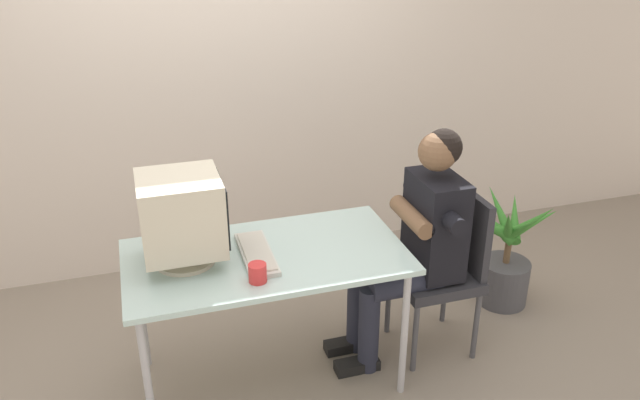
% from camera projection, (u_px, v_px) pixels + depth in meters
% --- Properties ---
extents(ground_plane, '(12.00, 12.00, 0.00)m').
position_uv_depth(ground_plane, '(271.00, 377.00, 3.36)').
color(ground_plane, gray).
extents(wall_back, '(8.00, 0.10, 3.00)m').
position_uv_depth(wall_back, '(259.00, 39.00, 4.02)').
color(wall_back, beige).
rests_on(wall_back, ground_plane).
extents(desk, '(1.35, 0.72, 0.75)m').
position_uv_depth(desk, '(266.00, 265.00, 3.07)').
color(desk, '#B7B7BC').
rests_on(desk, ground_plane).
extents(crt_monitor, '(0.38, 0.36, 0.43)m').
position_uv_depth(crt_monitor, '(182.00, 215.00, 2.88)').
color(crt_monitor, beige).
rests_on(crt_monitor, desk).
extents(keyboard, '(0.15, 0.43, 0.03)m').
position_uv_depth(keyboard, '(257.00, 253.00, 3.02)').
color(keyboard, silver).
rests_on(keyboard, desk).
extents(office_chair, '(0.42, 0.42, 0.91)m').
position_uv_depth(office_chair, '(446.00, 264.00, 3.42)').
color(office_chair, '#4C4C51').
rests_on(office_chair, ground_plane).
extents(person_seated, '(0.68, 0.55, 1.28)m').
position_uv_depth(person_seated, '(416.00, 239.00, 3.29)').
color(person_seated, black).
rests_on(person_seated, ground_plane).
extents(potted_plant, '(0.64, 0.54, 0.75)m').
position_uv_depth(potted_plant, '(506.00, 258.00, 3.88)').
color(potted_plant, '#4C4C51').
rests_on(potted_plant, ground_plane).
extents(desk_mug, '(0.08, 0.09, 0.09)m').
position_uv_depth(desk_mug, '(257.00, 272.00, 2.81)').
color(desk_mug, red).
rests_on(desk_mug, desk).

